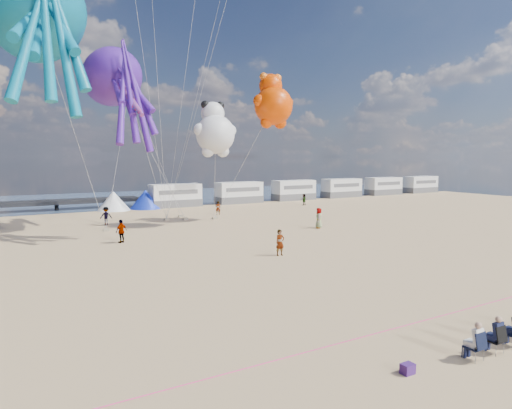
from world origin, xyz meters
name	(u,v)px	position (x,y,z in m)	size (l,w,h in m)	color
ground	(346,289)	(0.00, 0.00, 0.00)	(120.00, 120.00, 0.00)	tan
water	(104,200)	(0.00, 55.00, 0.02)	(120.00, 120.00, 0.00)	#3B5272
motorhome_0	(175,195)	(6.00, 40.00, 1.50)	(6.60, 2.50, 3.00)	silver
motorhome_1	(239,193)	(15.50, 40.00, 1.50)	(6.60, 2.50, 3.00)	silver
motorhome_2	(294,190)	(25.00, 40.00, 1.50)	(6.60, 2.50, 3.00)	silver
motorhome_3	(341,188)	(34.50, 40.00, 1.50)	(6.60, 2.50, 3.00)	silver
motorhome_4	(383,186)	(44.00, 40.00, 1.50)	(6.60, 2.50, 3.00)	silver
motorhome_5	(421,184)	(53.50, 40.00, 1.50)	(6.60, 2.50, 3.00)	silver
tent_white	(113,201)	(-2.00, 40.00, 1.20)	(4.00, 4.00, 2.40)	white
tent_blue	(146,199)	(2.00, 40.00, 1.20)	(4.00, 4.00, 2.40)	#1933CC
cooler_purple	(408,369)	(-4.42, -7.78, 0.16)	(0.40, 0.30, 0.32)	#3D1B65
rope_line	(429,319)	(0.00, -5.00, 0.02)	(0.03, 0.03, 34.00)	#F2338C
standing_person	(280,243)	(1.44, 8.14, 0.88)	(0.64, 0.42, 1.76)	tan
beachgoer_0	(319,218)	(11.02, 16.13, 0.94)	(0.68, 0.45, 1.88)	#7F6659
beachgoer_2	(106,216)	(-5.48, 28.21, 0.88)	(0.85, 0.66, 1.75)	#7F6659
beachgoer_3	(121,231)	(-6.54, 18.09, 0.90)	(1.17, 0.67, 1.81)	#7F6659
beachgoer_4	(304,199)	(21.87, 33.11, 0.77)	(0.91, 0.38, 1.55)	#7F6659
beachgoer_5	(218,208)	(7.22, 29.67, 0.78)	(1.44, 0.46, 1.55)	#7F6659
sandbag_a	(106,230)	(-6.36, 24.33, 0.11)	(0.50, 0.35, 0.22)	gray
sandbag_b	(185,219)	(2.43, 27.56, 0.11)	(0.50, 0.35, 0.22)	gray
sandbag_c	(215,218)	(5.33, 26.56, 0.11)	(0.50, 0.35, 0.22)	gray
sandbag_d	(181,216)	(2.79, 29.85, 0.11)	(0.50, 0.35, 0.22)	gray
sandbag_e	(167,219)	(0.63, 28.26, 0.11)	(0.50, 0.35, 0.22)	gray
kite_octopus_teal	(36,13)	(-11.81, 17.81, 16.14)	(4.88, 11.38, 13.01)	#076C8D
kite_octopus_purple	(112,77)	(-5.34, 24.69, 13.51)	(4.33, 10.10, 11.54)	#481A90
kite_panda	(215,134)	(3.30, 21.94, 8.65)	(4.38, 4.13, 6.19)	silver
kite_teddy_orange	(273,106)	(9.85, 22.16, 11.63)	(4.64, 4.37, 6.56)	#E73F00
windsock_left	(129,93)	(-3.55, 25.99, 12.46)	(1.10, 7.37, 7.37)	red
windsock_mid	(134,94)	(-2.55, 27.92, 12.64)	(1.00, 6.05, 6.05)	red
windsock_right	(132,102)	(-5.25, 18.86, 10.76)	(0.90, 4.79, 4.79)	red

